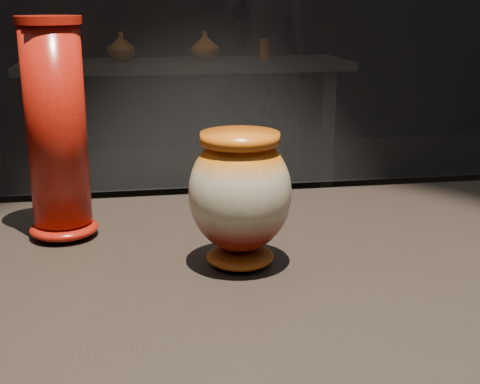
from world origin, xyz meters
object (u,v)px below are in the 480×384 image
object	(u,v)px
main_vase	(240,194)
back_shelf	(187,104)
visitor	(265,55)
tall_vase	(57,135)

from	to	relation	value
main_vase	back_shelf	xyz separation A→B (m)	(0.21, 3.26, -0.37)
main_vase	back_shelf	distance (m)	3.28
visitor	main_vase	bearing A→B (deg)	75.70
main_vase	tall_vase	size ratio (longest dim) A/B	0.56
back_shelf	visitor	size ratio (longest dim) A/B	1.12
back_shelf	visitor	xyz separation A→B (m)	(0.59, 0.44, 0.25)
tall_vase	visitor	bearing A→B (deg)	73.16
tall_vase	back_shelf	world-z (taller)	tall_vase
visitor	back_shelf	bearing A→B (deg)	34.49
back_shelf	main_vase	bearing A→B (deg)	-93.72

